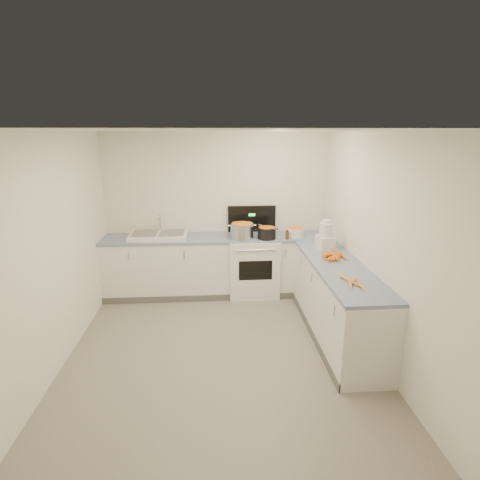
{
  "coord_description": "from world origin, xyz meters",
  "views": [
    {
      "loc": [
        -0.05,
        -3.86,
        2.48
      ],
      "look_at": [
        0.3,
        1.1,
        1.05
      ],
      "focal_mm": 28.0,
      "sensor_mm": 36.0,
      "label": 1
    }
  ],
  "objects": [
    {
      "name": "wall_left",
      "position": [
        -1.75,
        0.0,
        1.25
      ],
      "size": [
        0.0,
        4.0,
        2.5
      ],
      "primitive_type": null,
      "rotation": [
        1.57,
        0.0,
        1.57
      ],
      "color": "white",
      "rests_on": "ground"
    },
    {
      "name": "floor",
      "position": [
        0.0,
        0.0,
        0.0
      ],
      "size": [
        3.5,
        4.0,
        0.0
      ],
      "primitive_type": null,
      "color": "gray",
      "rests_on": "ground"
    },
    {
      "name": "steel_pot",
      "position": [
        0.36,
        1.56,
        1.05
      ],
      "size": [
        0.44,
        0.44,
        0.25
      ],
      "primitive_type": "cylinder",
      "rotation": [
        0.0,
        0.0,
        0.33
      ],
      "color": "silver",
      "rests_on": "stove"
    },
    {
      "name": "spice_jar",
      "position": [
        1.08,
        1.53,
        0.99
      ],
      "size": [
        0.05,
        0.05,
        0.09
      ],
      "primitive_type": "cylinder",
      "color": "#E5B266",
      "rests_on": "counter_back"
    },
    {
      "name": "wall_back",
      "position": [
        0.0,
        2.0,
        1.25
      ],
      "size": [
        3.5,
        0.0,
        2.5
      ],
      "primitive_type": null,
      "rotation": [
        1.57,
        0.0,
        0.0
      ],
      "color": "white",
      "rests_on": "ground"
    },
    {
      "name": "black_pot",
      "position": [
        0.73,
        1.53,
        1.02
      ],
      "size": [
        0.28,
        0.28,
        0.19
      ],
      "primitive_type": "cylinder",
      "rotation": [
        0.0,
        0.0,
        0.01
      ],
      "color": "black",
      "rests_on": "stove"
    },
    {
      "name": "peelings",
      "position": [
        -1.13,
        1.67,
        1.02
      ],
      "size": [
        0.23,
        0.27,
        0.01
      ],
      "color": "tan",
      "rests_on": "sink"
    },
    {
      "name": "carrot_pile",
      "position": [
        1.45,
        0.55,
        0.97
      ],
      "size": [
        0.34,
        0.43,
        0.08
      ],
      "color": "orange",
      "rests_on": "counter_right"
    },
    {
      "name": "wall_right",
      "position": [
        1.75,
        0.0,
        1.25
      ],
      "size": [
        0.0,
        4.0,
        2.5
      ],
      "primitive_type": null,
      "rotation": [
        1.57,
        0.0,
        -1.57
      ],
      "color": "white",
      "rests_on": "ground"
    },
    {
      "name": "food_processor",
      "position": [
        1.46,
        0.97,
        1.11
      ],
      "size": [
        0.23,
        0.27,
        0.41
      ],
      "color": "white",
      "rests_on": "counter_right"
    },
    {
      "name": "stove",
      "position": [
        0.55,
        1.69,
        0.47
      ],
      "size": [
        0.76,
        0.65,
        1.36
      ],
      "color": "white",
      "rests_on": "ground"
    },
    {
      "name": "sink",
      "position": [
        -0.9,
        1.7,
        0.98
      ],
      "size": [
        0.86,
        0.52,
        0.31
      ],
      "color": "white",
      "rests_on": "counter_back"
    },
    {
      "name": "counter_back",
      "position": [
        0.0,
        1.7,
        0.47
      ],
      "size": [
        3.5,
        0.62,
        0.94
      ],
      "color": "white",
      "rests_on": "ground"
    },
    {
      "name": "counter_right",
      "position": [
        1.45,
        0.3,
        0.47
      ],
      "size": [
        0.62,
        2.2,
        0.94
      ],
      "color": "white",
      "rests_on": "ground"
    },
    {
      "name": "wall_front",
      "position": [
        0.0,
        -2.0,
        1.25
      ],
      "size": [
        3.5,
        0.0,
        2.5
      ],
      "primitive_type": null,
      "rotation": [
        -1.57,
        0.0,
        0.0
      ],
      "color": "white",
      "rests_on": "ground"
    },
    {
      "name": "extract_bottle",
      "position": [
        1.03,
        1.47,
        1.0
      ],
      "size": [
        0.05,
        0.05,
        0.12
      ],
      "primitive_type": "cylinder",
      "color": "#593319",
      "rests_on": "counter_back"
    },
    {
      "name": "peeled_carrots",
      "position": [
        1.4,
        -0.3,
        0.96
      ],
      "size": [
        0.17,
        0.42,
        0.04
      ],
      "color": "orange",
      "rests_on": "counter_right"
    },
    {
      "name": "ceiling",
      "position": [
        0.0,
        0.0,
        2.5
      ],
      "size": [
        3.5,
        4.0,
        0.0
      ],
      "primitive_type": null,
      "rotation": [
        3.14,
        0.0,
        0.0
      ],
      "color": "white",
      "rests_on": "ground"
    },
    {
      "name": "mixing_bowl",
      "position": [
        1.2,
        1.64,
        1.01
      ],
      "size": [
        0.33,
        0.33,
        0.13
      ],
      "primitive_type": "cylinder",
      "rotation": [
        0.0,
        0.0,
        0.21
      ],
      "color": "white",
      "rests_on": "counter_back"
    },
    {
      "name": "wooden_spoon",
      "position": [
        0.73,
        1.53,
        1.12
      ],
      "size": [
        0.23,
        0.32,
        0.02
      ],
      "primitive_type": "cylinder",
      "rotation": [
        1.57,
        0.0,
        0.6
      ],
      "color": "#AD7A47",
      "rests_on": "black_pot"
    }
  ]
}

